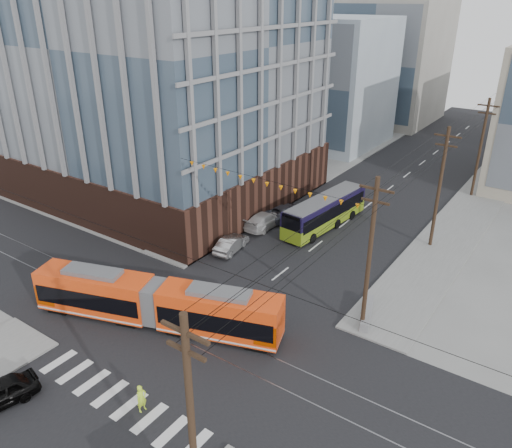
{
  "coord_description": "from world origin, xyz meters",
  "views": [
    {
      "loc": [
        18.58,
        -16.14,
        20.86
      ],
      "look_at": [
        -0.92,
        11.83,
        5.09
      ],
      "focal_mm": 35.0,
      "sensor_mm": 36.0,
      "label": 1
    }
  ],
  "objects": [
    {
      "name": "bg_bldg_nw_near",
      "position": [
        -17.0,
        52.0,
        9.0
      ],
      "size": [
        18.0,
        16.0,
        18.0
      ],
      "primitive_type": "cube",
      "color": "#8C99A5",
      "rests_on": "ground"
    },
    {
      "name": "city_bus",
      "position": [
        -1.4,
        24.26,
        1.58
      ],
      "size": [
        3.51,
        11.32,
        3.15
      ],
      "primitive_type": null,
      "rotation": [
        0.0,
        0.0,
        -0.1
      ],
      "color": "black",
      "rests_on": "ground"
    },
    {
      "name": "utility_pole_far",
      "position": [
        8.5,
        56.0,
        5.5
      ],
      "size": [
        0.3,
        0.3,
        11.0
      ],
      "primitive_type": "cylinder",
      "color": "black",
      "rests_on": "ground"
    },
    {
      "name": "parked_car_silver",
      "position": [
        -5.76,
        14.92,
        0.69
      ],
      "size": [
        2.03,
        4.34,
        1.38
      ],
      "primitive_type": "imported",
      "rotation": [
        0.0,
        0.0,
        3.28
      ],
      "color": "#A0A0A0",
      "rests_on": "ground"
    },
    {
      "name": "jersey_barrier",
      "position": [
        8.3,
        12.27,
        0.39
      ],
      "size": [
        1.97,
        3.95,
        0.77
      ],
      "primitive_type": "cube",
      "rotation": [
        0.0,
        0.0,
        0.3
      ],
      "color": "gray",
      "rests_on": "ground"
    },
    {
      "name": "bg_bldg_nw_far",
      "position": [
        -14.0,
        72.0,
        10.0
      ],
      "size": [
        16.0,
        18.0,
        20.0
      ],
      "primitive_type": "cube",
      "color": "gray",
      "rests_on": "ground"
    },
    {
      "name": "ground",
      "position": [
        0.0,
        0.0,
        0.0
      ],
      "size": [
        160.0,
        160.0,
        0.0
      ],
      "primitive_type": "plane",
      "color": "slate"
    },
    {
      "name": "parked_car_grey",
      "position": [
        -5.56,
        23.71,
        0.7
      ],
      "size": [
        3.2,
        5.36,
        1.4
      ],
      "primitive_type": "imported",
      "rotation": [
        0.0,
        0.0,
        2.96
      ],
      "color": "#41444F",
      "rests_on": "ground"
    },
    {
      "name": "streetcar",
      "position": [
        -3.41,
        3.41,
        1.7
      ],
      "size": [
        17.48,
        7.95,
        3.39
      ],
      "primitive_type": null,
      "rotation": [
        0.0,
        0.0,
        0.32
      ],
      "color": "#F54311",
      "rests_on": "ground"
    },
    {
      "name": "utility_pole_near",
      "position": [
        8.5,
        -6.0,
        5.5
      ],
      "size": [
        0.3,
        0.3,
        11.0
      ],
      "primitive_type": "cylinder",
      "color": "black",
      "rests_on": "ground"
    },
    {
      "name": "office_building",
      "position": [
        -22.0,
        23.0,
        14.3
      ],
      "size": [
        30.0,
        25.0,
        28.6
      ],
      "primitive_type": "cube",
      "color": "#381E16",
      "rests_on": "ground"
    },
    {
      "name": "pedestrian",
      "position": [
        1.67,
        -2.79,
        0.84
      ],
      "size": [
        0.46,
        0.65,
        1.69
      ],
      "primitive_type": "imported",
      "rotation": [
        0.0,
        0.0,
        1.48
      ],
      "color": "#CCF932",
      "rests_on": "ground"
    },
    {
      "name": "parked_car_white",
      "position": [
        -6.1,
        20.82,
        0.76
      ],
      "size": [
        2.18,
        5.24,
        1.52
      ],
      "primitive_type": "imported",
      "rotation": [
        0.0,
        0.0,
        3.13
      ],
      "color": "beige",
      "rests_on": "ground"
    }
  ]
}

